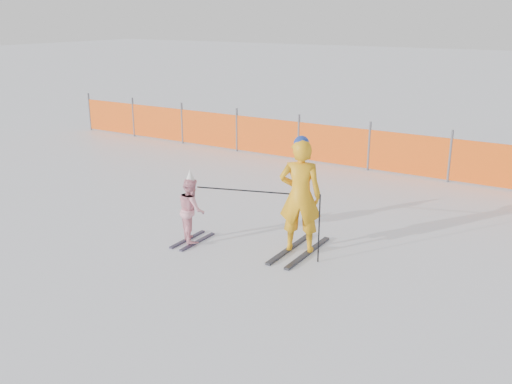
{
  "coord_description": "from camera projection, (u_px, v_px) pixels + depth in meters",
  "views": [
    {
      "loc": [
        4.73,
        -7.17,
        3.84
      ],
      "look_at": [
        0.0,
        0.5,
        1.0
      ],
      "focal_mm": 40.0,
      "sensor_mm": 36.0,
      "label": 1
    }
  ],
  "objects": [
    {
      "name": "safety_fence",
      "position": [
        279.0,
        138.0,
        15.69
      ],
      "size": [
        14.86,
        0.06,
        1.25
      ],
      "color": "#595960",
      "rests_on": "ground"
    },
    {
      "name": "ski_poles",
      "position": [
        274.0,
        206.0,
        9.31
      ],
      "size": [
        2.15,
        0.52,
        1.14
      ],
      "color": "black",
      "rests_on": "ground"
    },
    {
      "name": "child",
      "position": [
        191.0,
        209.0,
        9.84
      ],
      "size": [
        0.69,
        0.93,
        1.31
      ],
      "color": "black",
      "rests_on": "ground"
    },
    {
      "name": "ground",
      "position": [
        240.0,
        258.0,
        9.34
      ],
      "size": [
        120.0,
        120.0,
        0.0
      ],
      "primitive_type": "plane",
      "color": "white",
      "rests_on": "ground"
    },
    {
      "name": "adult",
      "position": [
        300.0,
        195.0,
        9.29
      ],
      "size": [
        0.81,
        1.51,
        1.99
      ],
      "color": "black",
      "rests_on": "ground"
    }
  ]
}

